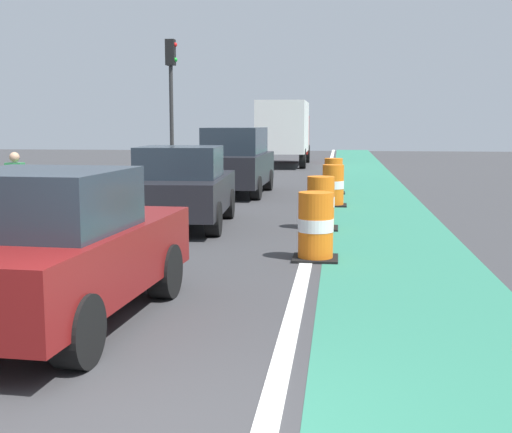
{
  "coord_description": "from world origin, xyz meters",
  "views": [
    {
      "loc": [
        1.4,
        -4.41,
        2.18
      ],
      "look_at": [
        0.44,
        3.48,
        1.1
      ],
      "focal_mm": 48.33,
      "sensor_mm": 36.0,
      "label": 1
    }
  ],
  "objects_px": {
    "traffic_barrel_front": "(316,227)",
    "traffic_light_corner": "(171,85)",
    "parked_suv_third": "(236,161)",
    "parked_sedan_second": "(182,187)",
    "traffic_barrel_back": "(333,186)",
    "traffic_barrel_mid": "(321,203)",
    "parked_sedan_nearest": "(53,249)",
    "traffic_barrel_far": "(333,176)",
    "delivery_truck_down_block": "(285,129)",
    "pedestrian_crossing": "(16,190)"
  },
  "relations": [
    {
      "from": "traffic_barrel_front",
      "to": "traffic_light_corner",
      "type": "height_order",
      "value": "traffic_light_corner"
    },
    {
      "from": "parked_suv_third",
      "to": "traffic_light_corner",
      "type": "bearing_deg",
      "value": 129.06
    },
    {
      "from": "parked_sedan_second",
      "to": "traffic_barrel_back",
      "type": "height_order",
      "value": "parked_sedan_second"
    },
    {
      "from": "parked_sedan_second",
      "to": "traffic_barrel_back",
      "type": "bearing_deg",
      "value": 52.42
    },
    {
      "from": "traffic_barrel_mid",
      "to": "parked_suv_third",
      "type": "bearing_deg",
      "value": 112.68
    },
    {
      "from": "parked_sedan_nearest",
      "to": "traffic_barrel_mid",
      "type": "bearing_deg",
      "value": 69.59
    },
    {
      "from": "parked_sedan_nearest",
      "to": "traffic_barrel_far",
      "type": "height_order",
      "value": "parked_sedan_nearest"
    },
    {
      "from": "traffic_barrel_back",
      "to": "delivery_truck_down_block",
      "type": "bearing_deg",
      "value": 98.79
    },
    {
      "from": "traffic_light_corner",
      "to": "pedestrian_crossing",
      "type": "bearing_deg",
      "value": -92.05
    },
    {
      "from": "delivery_truck_down_block",
      "to": "traffic_barrel_far",
      "type": "bearing_deg",
      "value": -79.26
    },
    {
      "from": "traffic_barrel_mid",
      "to": "delivery_truck_down_block",
      "type": "relative_size",
      "value": 0.14
    },
    {
      "from": "parked_sedan_nearest",
      "to": "traffic_barrel_mid",
      "type": "relative_size",
      "value": 3.85
    },
    {
      "from": "traffic_barrel_far",
      "to": "pedestrian_crossing",
      "type": "xyz_separation_m",
      "value": [
        -6.21,
        -8.54,
        0.33
      ]
    },
    {
      "from": "parked_sedan_second",
      "to": "traffic_barrel_front",
      "type": "bearing_deg",
      "value": -47.76
    },
    {
      "from": "traffic_barrel_front",
      "to": "traffic_light_corner",
      "type": "relative_size",
      "value": 0.21
    },
    {
      "from": "traffic_barrel_mid",
      "to": "traffic_barrel_back",
      "type": "distance_m",
      "value": 4.05
    },
    {
      "from": "pedestrian_crossing",
      "to": "parked_sedan_nearest",
      "type": "bearing_deg",
      "value": -60.87
    },
    {
      "from": "parked_sedan_nearest",
      "to": "traffic_barrel_front",
      "type": "height_order",
      "value": "parked_sedan_nearest"
    },
    {
      "from": "traffic_barrel_far",
      "to": "traffic_light_corner",
      "type": "distance_m",
      "value": 7.1
    },
    {
      "from": "parked_sedan_second",
      "to": "traffic_barrel_mid",
      "type": "distance_m",
      "value": 2.93
    },
    {
      "from": "traffic_barrel_front",
      "to": "parked_suv_third",
      "type": "bearing_deg",
      "value": 105.74
    },
    {
      "from": "parked_sedan_nearest",
      "to": "parked_sedan_second",
      "type": "relative_size",
      "value": 1.0
    },
    {
      "from": "traffic_light_corner",
      "to": "traffic_barrel_back",
      "type": "bearing_deg",
      "value": -46.31
    },
    {
      "from": "parked_sedan_second",
      "to": "traffic_barrel_front",
      "type": "height_order",
      "value": "parked_sedan_second"
    },
    {
      "from": "traffic_barrel_front",
      "to": "traffic_barrel_back",
      "type": "bearing_deg",
      "value": 88.41
    },
    {
      "from": "parked_sedan_second",
      "to": "parked_suv_third",
      "type": "xyz_separation_m",
      "value": [
        0.14,
        6.68,
        0.2
      ]
    },
    {
      "from": "parked_sedan_second",
      "to": "delivery_truck_down_block",
      "type": "bearing_deg",
      "value": 88.69
    },
    {
      "from": "traffic_barrel_front",
      "to": "delivery_truck_down_block",
      "type": "xyz_separation_m",
      "value": [
        -2.45,
        24.43,
        1.31
      ]
    },
    {
      "from": "parked_suv_third",
      "to": "traffic_barrel_far",
      "type": "xyz_separation_m",
      "value": [
        2.97,
        0.69,
        -0.5
      ]
    },
    {
      "from": "delivery_truck_down_block",
      "to": "parked_sedan_second",
      "type": "bearing_deg",
      "value": -91.31
    },
    {
      "from": "parked_sedan_nearest",
      "to": "delivery_truck_down_block",
      "type": "height_order",
      "value": "delivery_truck_down_block"
    },
    {
      "from": "traffic_barrel_mid",
      "to": "traffic_barrel_far",
      "type": "height_order",
      "value": "same"
    },
    {
      "from": "delivery_truck_down_block",
      "to": "pedestrian_crossing",
      "type": "distance_m",
      "value": 22.68
    },
    {
      "from": "parked_sedan_second",
      "to": "pedestrian_crossing",
      "type": "bearing_deg",
      "value": -159.3
    },
    {
      "from": "traffic_barrel_front",
      "to": "pedestrian_crossing",
      "type": "relative_size",
      "value": 0.68
    },
    {
      "from": "parked_sedan_second",
      "to": "traffic_barrel_back",
      "type": "distance_m",
      "value": 5.14
    },
    {
      "from": "parked_sedan_nearest",
      "to": "traffic_barrel_back",
      "type": "xyz_separation_m",
      "value": [
        2.89,
        11.24,
        -0.3
      ]
    },
    {
      "from": "traffic_barrel_mid",
      "to": "pedestrian_crossing",
      "type": "relative_size",
      "value": 0.68
    },
    {
      "from": "parked_sedan_second",
      "to": "traffic_light_corner",
      "type": "bearing_deg",
      "value": 104.86
    },
    {
      "from": "traffic_barrel_back",
      "to": "pedestrian_crossing",
      "type": "xyz_separation_m",
      "value": [
        -6.24,
        -5.24,
        0.33
      ]
    },
    {
      "from": "traffic_light_corner",
      "to": "pedestrian_crossing",
      "type": "distance_m",
      "value": 11.65
    },
    {
      "from": "traffic_barrel_front",
      "to": "traffic_barrel_far",
      "type": "height_order",
      "value": "same"
    },
    {
      "from": "parked_sedan_second",
      "to": "parked_suv_third",
      "type": "relative_size",
      "value": 0.91
    },
    {
      "from": "delivery_truck_down_block",
      "to": "traffic_barrel_front",
      "type": "bearing_deg",
      "value": -84.28
    },
    {
      "from": "parked_sedan_nearest",
      "to": "traffic_light_corner",
      "type": "distance_m",
      "value": 17.79
    },
    {
      "from": "parked_suv_third",
      "to": "traffic_barrel_back",
      "type": "height_order",
      "value": "parked_suv_third"
    },
    {
      "from": "traffic_barrel_far",
      "to": "delivery_truck_down_block",
      "type": "relative_size",
      "value": 0.14
    },
    {
      "from": "traffic_barrel_mid",
      "to": "traffic_barrel_back",
      "type": "xyz_separation_m",
      "value": [
        0.21,
        4.05,
        0.0
      ]
    },
    {
      "from": "traffic_light_corner",
      "to": "parked_sedan_second",
      "type": "bearing_deg",
      "value": -75.14
    },
    {
      "from": "traffic_barrel_mid",
      "to": "traffic_light_corner",
      "type": "bearing_deg",
      "value": 118.96
    }
  ]
}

